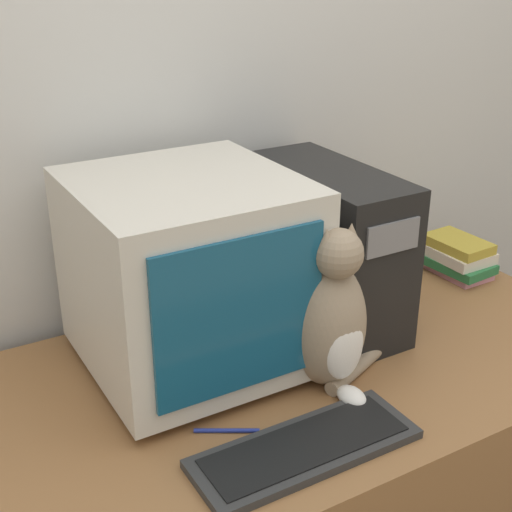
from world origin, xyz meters
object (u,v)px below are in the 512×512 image
computer_tower (327,247)px  keyboard (305,448)px  book_stack (459,257)px  cat (329,319)px  pen (227,431)px  crt_monitor (189,273)px

computer_tower → keyboard: size_ratio=1.06×
keyboard → book_stack: size_ratio=2.19×
keyboard → cat: 0.29m
cat → pen: (-0.27, -0.04, -0.15)m
computer_tower → book_stack: (0.49, 0.02, -0.15)m
computer_tower → cat: (-0.17, -0.24, -0.04)m
crt_monitor → pen: crt_monitor is taller
cat → computer_tower: bearing=55.9°
cat → keyboard: bearing=-134.8°
crt_monitor → keyboard: (0.05, -0.39, -0.22)m
computer_tower → keyboard: bearing=-129.0°
keyboard → computer_tower: bearing=51.0°
computer_tower → crt_monitor: bearing=-176.6°
computer_tower → keyboard: (-0.34, -0.42, -0.19)m
computer_tower → book_stack: size_ratio=2.32×
computer_tower → pen: 0.56m
keyboard → book_stack: (0.82, 0.44, 0.04)m
cat → book_stack: cat is taller
pen → cat: bearing=9.3°
crt_monitor → cat: size_ratio=1.26×
computer_tower → pen: size_ratio=4.05×
keyboard → pen: size_ratio=3.82×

